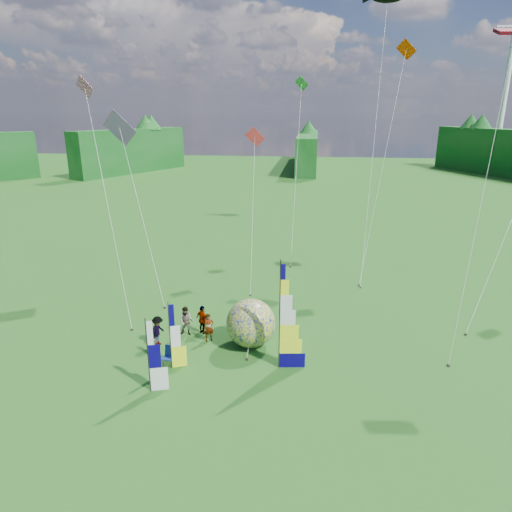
# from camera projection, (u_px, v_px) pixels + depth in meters

# --- Properties ---
(ground) EXTENTS (220.00, 220.00, 0.00)m
(ground) POSITION_uv_depth(u_px,v_px,m) (267.00, 404.00, 19.94)
(ground) COLOR #305F26
(ground) RESTS_ON ground
(treeline_ring) EXTENTS (210.00, 210.00, 8.00)m
(treeline_ring) POSITION_uv_depth(u_px,v_px,m) (268.00, 321.00, 18.71)
(treeline_ring) COLOR #275F29
(treeline_ring) RESTS_ON ground
(turbine_right) EXTENTS (8.00, 1.20, 30.00)m
(turbine_right) POSITION_uv_depth(u_px,v_px,m) (505.00, 97.00, 106.23)
(turbine_right) COLOR silver
(turbine_right) RESTS_ON ground
(feather_banner_main) EXTENTS (1.47, 0.29, 5.47)m
(feather_banner_main) POSITION_uv_depth(u_px,v_px,m) (280.00, 318.00, 21.95)
(feather_banner_main) COLOR #09025A
(feather_banner_main) RESTS_ON ground
(side_banner_left) EXTENTS (0.93, 0.42, 3.43)m
(side_banner_left) POSITION_uv_depth(u_px,v_px,m) (170.00, 337.00, 22.23)
(side_banner_left) COLOR #F3FF1A
(side_banner_left) RESTS_ON ground
(side_banner_far) EXTENTS (1.02, 0.38, 3.52)m
(side_banner_far) POSITION_uv_depth(u_px,v_px,m) (148.00, 357.00, 20.34)
(side_banner_far) COLOR white
(side_banner_far) RESTS_ON ground
(bol_inflatable) EXTENTS (2.97, 2.97, 2.65)m
(bol_inflatable) POSITION_uv_depth(u_px,v_px,m) (251.00, 323.00, 24.53)
(bol_inflatable) COLOR #001082
(bol_inflatable) RESTS_ON ground
(spectator_a) EXTENTS (0.70, 0.64, 1.60)m
(spectator_a) POSITION_uv_depth(u_px,v_px,m) (209.00, 327.00, 25.20)
(spectator_a) COLOR #66594C
(spectator_a) RESTS_ON ground
(spectator_b) EXTENTS (0.85, 0.43, 1.72)m
(spectator_b) POSITION_uv_depth(u_px,v_px,m) (186.00, 321.00, 25.80)
(spectator_b) COLOR #66594C
(spectator_b) RESTS_ON ground
(spectator_c) EXTENTS (0.59, 1.15, 1.70)m
(spectator_c) POSITION_uv_depth(u_px,v_px,m) (158.00, 331.00, 24.68)
(spectator_c) COLOR #66594C
(spectator_c) RESTS_ON ground
(spectator_d) EXTENTS (1.04, 0.93, 1.70)m
(spectator_d) POSITION_uv_depth(u_px,v_px,m) (203.00, 320.00, 26.00)
(spectator_d) COLOR #66594C
(spectator_d) RESTS_ON ground
(camp_chair) EXTENTS (0.64, 0.64, 1.01)m
(camp_chair) POSITION_uv_depth(u_px,v_px,m) (168.00, 356.00, 22.82)
(camp_chair) COLOR navy
(camp_chair) RESTS_ON ground
(kite_whale) EXTENTS (10.47, 15.38, 22.54)m
(kite_whale) POSITION_uv_depth(u_px,v_px,m) (376.00, 123.00, 34.84)
(kite_whale) COLOR black
(kite_whale) RESTS_ON ground
(kite_rainbow_delta) EXTENTS (9.95, 11.03, 13.18)m
(kite_rainbow_delta) POSITION_uv_depth(u_px,v_px,m) (140.00, 199.00, 30.50)
(kite_rainbow_delta) COLOR #E73D33
(kite_rainbow_delta) RESTS_ON ground
(kite_parafoil) EXTENTS (7.89, 11.15, 18.17)m
(kite_parafoil) POSITION_uv_depth(u_px,v_px,m) (486.00, 176.00, 23.03)
(kite_parafoil) COLOR #BC021B
(kite_parafoil) RESTS_ON ground
(small_kite_red) EXTENTS (4.40, 10.14, 11.56)m
(small_kite_red) POSITION_uv_depth(u_px,v_px,m) (253.00, 203.00, 33.21)
(small_kite_red) COLOR red
(small_kite_red) RESTS_ON ground
(small_kite_orange) EXTENTS (8.71, 10.77, 17.88)m
(small_kite_orange) POSITION_uv_depth(u_px,v_px,m) (384.00, 157.00, 33.64)
(small_kite_orange) COLOR #FE4000
(small_kite_orange) RESTS_ON ground
(small_kite_yellow) EXTENTS (8.49, 10.36, 11.06)m
(small_kite_yellow) POSITION_uv_depth(u_px,v_px,m) (507.00, 227.00, 27.51)
(small_kite_yellow) COLOR #DFCD06
(small_kite_yellow) RESTS_ON ground
(small_kite_pink) EXTENTS (9.92, 10.87, 14.91)m
(small_kite_pink) POSITION_uv_depth(u_px,v_px,m) (106.00, 193.00, 27.58)
(small_kite_pink) COLOR #CC5781
(small_kite_pink) RESTS_ON ground
(small_kite_green) EXTENTS (5.92, 11.15, 15.62)m
(small_kite_green) POSITION_uv_depth(u_px,v_px,m) (297.00, 164.00, 38.95)
(small_kite_green) COLOR green
(small_kite_green) RESTS_ON ground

